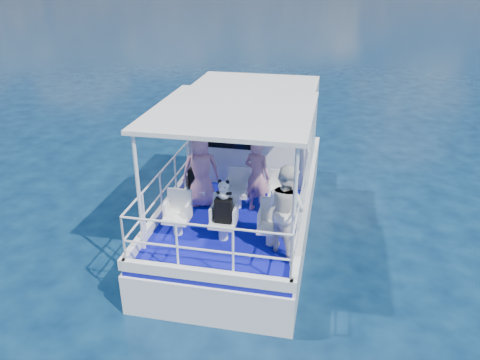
% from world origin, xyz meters
% --- Properties ---
extents(ground, '(2000.00, 2000.00, 0.00)m').
position_xyz_m(ground, '(0.00, 0.00, 0.00)').
color(ground, '#061A33').
rests_on(ground, ground).
extents(hull, '(3.00, 7.00, 1.60)m').
position_xyz_m(hull, '(0.00, 1.00, 0.00)').
color(hull, white).
rests_on(hull, ground).
extents(deck, '(2.90, 6.90, 0.10)m').
position_xyz_m(deck, '(0.00, 1.00, 0.85)').
color(deck, '#080878').
rests_on(deck, hull).
extents(cabin, '(2.85, 2.00, 2.20)m').
position_xyz_m(cabin, '(0.00, 2.30, 2.00)').
color(cabin, white).
rests_on(cabin, deck).
extents(canopy, '(3.00, 3.20, 0.08)m').
position_xyz_m(canopy, '(0.00, -0.20, 3.14)').
color(canopy, white).
rests_on(canopy, cabin).
extents(canopy_posts, '(2.77, 2.97, 2.20)m').
position_xyz_m(canopy_posts, '(0.00, -0.25, 2.00)').
color(canopy_posts, white).
rests_on(canopy_posts, deck).
extents(railings, '(2.84, 3.59, 1.00)m').
position_xyz_m(railings, '(0.00, -0.58, 1.40)').
color(railings, white).
rests_on(railings, deck).
extents(seat_port_fwd, '(0.48, 0.46, 0.38)m').
position_xyz_m(seat_port_fwd, '(-0.90, 0.20, 1.09)').
color(seat_port_fwd, white).
rests_on(seat_port_fwd, deck).
extents(seat_center_fwd, '(0.48, 0.46, 0.38)m').
position_xyz_m(seat_center_fwd, '(0.00, 0.20, 1.09)').
color(seat_center_fwd, white).
rests_on(seat_center_fwd, deck).
extents(seat_stbd_fwd, '(0.48, 0.46, 0.38)m').
position_xyz_m(seat_stbd_fwd, '(0.90, 0.20, 1.09)').
color(seat_stbd_fwd, white).
rests_on(seat_stbd_fwd, deck).
extents(seat_port_aft, '(0.48, 0.46, 0.38)m').
position_xyz_m(seat_port_aft, '(-0.90, -1.10, 1.09)').
color(seat_port_aft, white).
rests_on(seat_port_aft, deck).
extents(seat_center_aft, '(0.48, 0.46, 0.38)m').
position_xyz_m(seat_center_aft, '(0.00, -1.10, 1.09)').
color(seat_center_aft, white).
rests_on(seat_center_aft, deck).
extents(seat_stbd_aft, '(0.48, 0.46, 0.38)m').
position_xyz_m(seat_stbd_aft, '(0.90, -1.10, 1.09)').
color(seat_stbd_aft, white).
rests_on(seat_stbd_aft, deck).
extents(passenger_port_fwd, '(0.71, 0.62, 1.59)m').
position_xyz_m(passenger_port_fwd, '(-0.78, 0.17, 1.70)').
color(passenger_port_fwd, pink).
rests_on(passenger_port_fwd, deck).
extents(passenger_stbd_fwd, '(0.68, 0.56, 1.59)m').
position_xyz_m(passenger_stbd_fwd, '(0.43, 0.12, 1.70)').
color(passenger_stbd_fwd, '#CB8398').
rests_on(passenger_stbd_fwd, deck).
extents(passenger_stbd_aft, '(1.03, 1.00, 1.67)m').
position_xyz_m(passenger_stbd_aft, '(1.17, -1.23, 1.73)').
color(passenger_stbd_aft, white).
rests_on(passenger_stbd_aft, deck).
extents(backpack_port, '(0.33, 0.19, 0.44)m').
position_xyz_m(backpack_port, '(-0.87, 0.15, 1.50)').
color(backpack_port, black).
rests_on(backpack_port, seat_port_fwd).
extents(backpack_center, '(0.31, 0.18, 0.47)m').
position_xyz_m(backpack_center, '(0.01, -1.12, 1.51)').
color(backpack_center, black).
rests_on(backpack_center, seat_center_aft).
extents(compact_camera, '(0.09, 0.06, 0.06)m').
position_xyz_m(compact_camera, '(-0.89, 0.17, 1.75)').
color(compact_camera, black).
rests_on(compact_camera, backpack_port).
extents(panda, '(0.24, 0.20, 0.37)m').
position_xyz_m(panda, '(0.02, -1.09, 1.93)').
color(panda, silver).
rests_on(panda, backpack_center).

